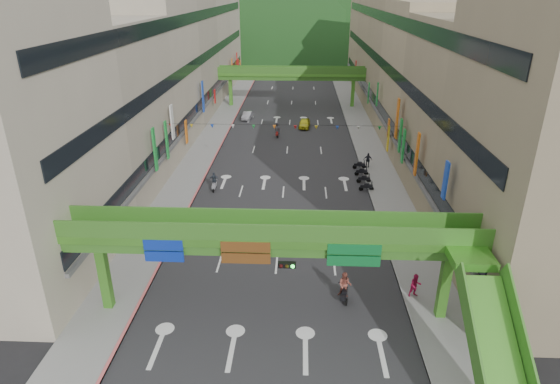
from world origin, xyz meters
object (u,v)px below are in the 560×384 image
Objects in this scene: scooter_rider_near at (231,220)px; car_yellow at (304,123)px; scooter_rider_mid at (345,286)px; overpass_near at (286,249)px; pedestrian_red at (415,287)px; car_silver at (247,115)px.

scooter_rider_near reaches higher than car_yellow.
scooter_rider_near is 13.66m from scooter_rider_mid.
car_yellow is at bearing 88.25° from overpass_near.
overpass_near is at bearing -178.40° from pedestrian_red.
car_yellow reaches higher than car_silver.
scooter_rider_mid is at bearing -47.50° from scooter_rider_near.
scooter_rider_mid is 0.55× the size of car_yellow.
scooter_rider_mid reaches higher than pedestrian_red.
scooter_rider_near reaches higher than pedestrian_red.
scooter_rider_mid reaches higher than car_silver.
car_yellow is 43.62m from pedestrian_red.
scooter_rider_mid is at bearing 170.98° from pedestrian_red.
scooter_rider_near is 0.48× the size of car_yellow.
scooter_rider_mid is at bearing 28.15° from overpass_near.
overpass_near is 45.84m from car_yellow.
car_silver is 2.18× the size of pedestrian_red.
overpass_near is 6.04m from scooter_rider_mid.
pedestrian_red reaches higher than car_yellow.
car_yellow is (1.39, 45.59, -4.52)m from overpass_near.
overpass_near reaches higher than car_yellow.
scooter_rider_near is 0.51× the size of car_silver.
car_silver is (-2.66, 38.07, -0.27)m from scooter_rider_near.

